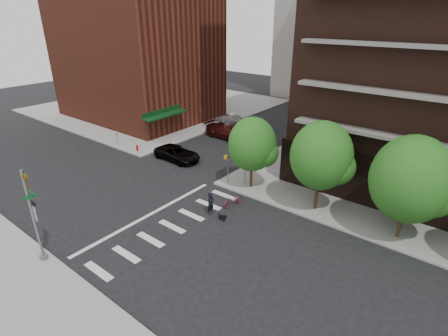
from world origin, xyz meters
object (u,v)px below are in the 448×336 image
at_px(traffic_signal, 35,224).
at_px(fire_hydrant, 137,148).
at_px(scooter, 233,200).
at_px(parked_car_silver, 233,120).
at_px(parked_car_maroon, 227,131).
at_px(parked_car_black, 177,153).
at_px(dog_walker, 211,204).

bearing_deg(traffic_signal, fire_hydrant, 123.26).
bearing_deg(scooter, parked_car_silver, 140.92).
relative_size(parked_car_maroon, parked_car_silver, 1.31).
relative_size(fire_hydrant, parked_car_black, 0.14).
bearing_deg(scooter, dog_walker, -93.31).
relative_size(traffic_signal, parked_car_silver, 1.35).
distance_m(traffic_signal, parked_car_black, 17.37).
bearing_deg(fire_hydrant, traffic_signal, -56.74).
bearing_deg(dog_walker, parked_car_maroon, 33.75).
xyz_separation_m(traffic_signal, scooter, (5.14, 12.56, -2.20)).
relative_size(parked_car_silver, dog_walker, 2.48).
height_order(parked_car_black, dog_walker, dog_walker).
bearing_deg(parked_car_black, fire_hydrant, 104.73).
bearing_deg(parked_car_black, parked_car_maroon, 2.57).
bearing_deg(traffic_signal, scooter, 67.74).
xyz_separation_m(parked_car_black, parked_car_silver, (-2.67, 13.21, 0.01)).
xyz_separation_m(fire_hydrant, parked_car_silver, (2.30, 14.41, 0.18)).
height_order(traffic_signal, parked_car_maroon, traffic_signal).
relative_size(parked_car_black, scooter, 2.73).
bearing_deg(dog_walker, parked_car_black, 58.05).
relative_size(parked_car_black, parked_car_silver, 1.17).
xyz_separation_m(traffic_signal, parked_car_black, (-5.06, 16.49, -1.98)).
relative_size(fire_hydrant, parked_car_silver, 0.17).
distance_m(fire_hydrant, parked_car_maroon, 10.93).
height_order(fire_hydrant, parked_car_maroon, parked_car_maroon).
relative_size(parked_car_silver, scooter, 2.34).
height_order(parked_car_black, parked_car_maroon, parked_car_maroon).
bearing_deg(fire_hydrant, scooter, -10.22).
bearing_deg(parked_car_silver, dog_walker, -144.15).
distance_m(fire_hydrant, parked_car_silver, 14.59).
bearing_deg(scooter, parked_car_black, 172.92).
distance_m(traffic_signal, parked_car_silver, 30.75).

